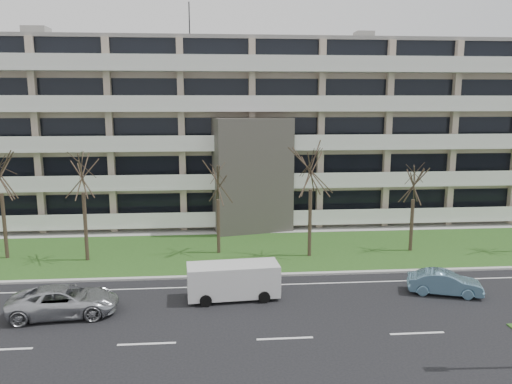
{
  "coord_description": "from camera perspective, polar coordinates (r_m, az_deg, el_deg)",
  "views": [
    {
      "loc": [
        -2.95,
        -20.22,
        10.29
      ],
      "look_at": [
        -0.45,
        10.0,
        4.74
      ],
      "focal_mm": 35.0,
      "sensor_mm": 36.0,
      "label": 1
    }
  ],
  "objects": [
    {
      "name": "ground",
      "position": [
        22.88,
        3.32,
        -16.38
      ],
      "size": [
        160.0,
        160.0,
        0.0
      ],
      "primitive_type": "plane",
      "color": "black",
      "rests_on": "ground"
    },
    {
      "name": "grass_verge",
      "position": [
        34.9,
        0.33,
        -6.73
      ],
      "size": [
        90.0,
        10.0,
        0.06
      ],
      "primitive_type": "cube",
      "color": "#254D19",
      "rests_on": "ground"
    },
    {
      "name": "curb",
      "position": [
        30.17,
        1.18,
        -9.46
      ],
      "size": [
        90.0,
        0.35,
        0.12
      ],
      "primitive_type": "cube",
      "color": "#B2B2AD",
      "rests_on": "ground"
    },
    {
      "name": "sidewalk",
      "position": [
        40.17,
        -0.37,
        -4.41
      ],
      "size": [
        90.0,
        2.0,
        0.08
      ],
      "primitive_type": "cube",
      "color": "#B2B2AD",
      "rests_on": "ground"
    },
    {
      "name": "lane_edge_line",
      "position": [
        28.79,
        1.49,
        -10.57
      ],
      "size": [
        90.0,
        0.12,
        0.01
      ],
      "primitive_type": "cube",
      "color": "white",
      "rests_on": "ground"
    },
    {
      "name": "apartment_building",
      "position": [
        45.72,
        -1.04,
        7.02
      ],
      "size": [
        60.5,
        15.1,
        18.75
      ],
      "color": "#BEA994",
      "rests_on": "ground"
    },
    {
      "name": "silver_pickup",
      "position": [
        26.5,
        -21.08,
        -11.54
      ],
      "size": [
        5.32,
        2.81,
        1.43
      ],
      "primitive_type": "imported",
      "rotation": [
        0.0,
        0.0,
        1.66
      ],
      "color": "#B1B3B8",
      "rests_on": "ground"
    },
    {
      "name": "blue_sedan",
      "position": [
        29.15,
        20.74,
        -9.68
      ],
      "size": [
        4.07,
        2.45,
        1.27
      ],
      "primitive_type": "imported",
      "rotation": [
        0.0,
        0.0,
        1.26
      ],
      "color": "#6998B7",
      "rests_on": "ground"
    },
    {
      "name": "white_van",
      "position": [
        26.65,
        -2.5,
        -9.78
      ],
      "size": [
        4.93,
        2.27,
        1.86
      ],
      "rotation": [
        0.0,
        0.0,
        0.08
      ],
      "color": "silver",
      "rests_on": "ground"
    },
    {
      "name": "tree_2",
      "position": [
        33.37,
        -19.3,
        2.88
      ],
      "size": [
        4.04,
        4.04,
        8.07
      ],
      "color": "#382B21",
      "rests_on": "ground"
    },
    {
      "name": "tree_3",
      "position": [
        33.34,
        -4.39,
        1.6
      ],
      "size": [
        3.36,
        3.36,
        6.72
      ],
      "color": "#382B21",
      "rests_on": "ground"
    },
    {
      "name": "tree_4",
      "position": [
        32.62,
        6.31,
        3.36
      ],
      "size": [
        4.08,
        4.08,
        8.16
      ],
      "color": "#382B21",
      "rests_on": "ground"
    },
    {
      "name": "tree_5",
      "position": [
        35.44,
        17.64,
        1.42
      ],
      "size": [
        3.27,
        3.27,
        6.54
      ],
      "color": "#382B21",
      "rests_on": "ground"
    }
  ]
}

